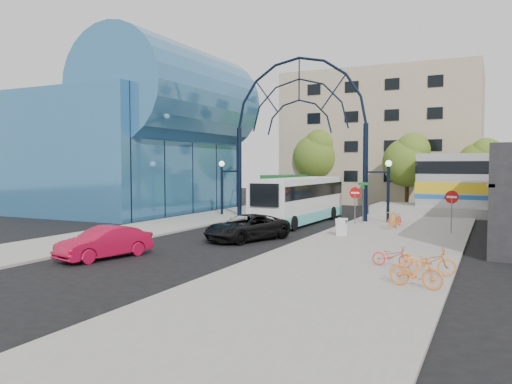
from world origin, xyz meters
The scene contains 22 objects.
ground centered at (0.00, 0.00, 0.00)m, with size 120.00×120.00×0.00m, color black.
sidewalk_east centered at (8.00, 4.00, 0.06)m, with size 8.00×56.00×0.12m, color gray.
plaza_west centered at (-6.50, 6.00, 0.06)m, with size 5.00×50.00×0.12m, color gray.
gateway_arch centered at (0.00, 14.00, 8.56)m, with size 13.64×0.44×12.10m.
stop_sign centered at (4.80, 12.00, 1.99)m, with size 0.80×0.07×2.50m.
do_not_enter_sign centered at (11.00, 10.00, 1.98)m, with size 0.76×0.07×2.48m.
street_name_sign centered at (5.20, 12.60, 2.13)m, with size 0.70×0.70×2.80m.
sandwich_board centered at (5.60, 5.98, 0.74)m, with size 0.55×0.61×0.99m.
transit_hall centered at (-15.30, 15.00, 6.70)m, with size 16.50×18.00×14.50m.
apartment_block centered at (2.00, 34.97, 7.00)m, with size 20.00×12.10×14.00m.
tree_north_a centered at (6.12, 25.93, 4.61)m, with size 4.48×4.48×7.00m.
tree_north_b centered at (-3.88, 29.93, 5.27)m, with size 5.12×5.12×8.00m.
tree_north_c centered at (12.12, 27.93, 4.28)m, with size 4.16×4.16×6.50m.
city_bus centered at (0.91, 11.90, 1.66)m, with size 2.92×11.63×3.18m.
green_truck centered at (-3.73, 21.21, 1.61)m, with size 2.96×6.58×3.23m.
black_suv centered at (1.19, 3.00, 0.70)m, with size 2.32×5.03×1.40m, color black.
red_sedan centered at (-2.02, -4.40, 0.69)m, with size 1.46×4.20×1.38m, color #B00A2F.
bike_near_a centered at (7.65, 11.84, 0.57)m, with size 0.60×1.73×0.91m, color red.
bike_near_b centered at (7.55, 10.73, 0.66)m, with size 0.51×1.81×1.09m, color orange.
bike_far_a centered at (9.71, -1.40, 0.53)m, with size 0.55×1.57×0.82m, color red.
bike_far_b centered at (11.02, -4.48, 0.66)m, with size 0.50×1.79×1.07m, color orange.
bike_far_c centered at (11.16, -2.44, 0.62)m, with size 0.67×1.91×1.00m, color orange.
Camera 1 is at (13.24, -20.95, 4.03)m, focal length 35.00 mm.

